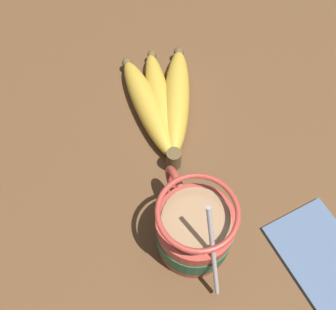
{
  "coord_description": "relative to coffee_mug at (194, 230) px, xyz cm",
  "views": [
    {
      "loc": [
        -18.42,
        12.07,
        49.64
      ],
      "look_at": [
        4.09,
        2.95,
        8.34
      ],
      "focal_mm": 40.0,
      "sensor_mm": 36.0,
      "label": 1
    }
  ],
  "objects": [
    {
      "name": "banana_bunch",
      "position": [
        20.59,
        -4.21,
        -2.36
      ],
      "size": [
        21.69,
        12.21,
        4.18
      ],
      "color": "brown",
      "rests_on": "table"
    },
    {
      "name": "table",
      "position": [
        6.15,
        -3.88,
        -6.09
      ],
      "size": [
        131.68,
        131.68,
        3.74
      ],
      "color": "brown",
      "rests_on": "ground"
    },
    {
      "name": "napkin",
      "position": [
        -7.95,
        -13.89,
        -3.92
      ],
      "size": [
        13.73,
        10.21,
        0.6
      ],
      "color": "slate",
      "rests_on": "table"
    },
    {
      "name": "coffee_mug",
      "position": [
        0.0,
        0.0,
        0.0
      ],
      "size": [
        15.27,
        9.02,
        14.84
      ],
      "color": "#B23D33",
      "rests_on": "table"
    }
  ]
}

